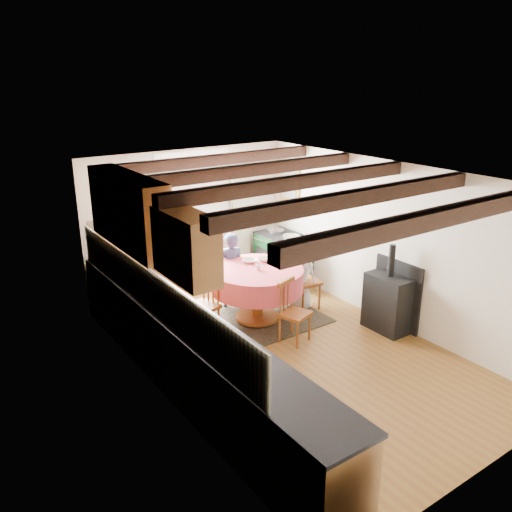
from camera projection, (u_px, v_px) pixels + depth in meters
floor at (290, 353)px, 7.03m from camera, size 3.60×5.50×0.00m
ceiling at (295, 175)px, 6.23m from camera, size 3.60×5.50×0.00m
wall_back at (189, 222)px, 8.76m from camera, size 3.60×0.00×2.40m
wall_front at (493, 363)px, 4.50m from camera, size 3.60×0.00×2.40m
wall_left at (162, 303)px, 5.66m from camera, size 0.00×5.50×2.40m
wall_right at (390, 244)px, 7.60m from camera, size 0.00×5.50×2.40m
beam_a at (434, 219)px, 4.72m from camera, size 3.60×0.16×0.16m
beam_b at (354, 198)px, 5.49m from camera, size 3.60×0.16×0.16m
beam_c at (294, 182)px, 6.26m from camera, size 3.60×0.16×0.16m
beam_d at (247, 170)px, 7.04m from camera, size 3.60×0.16×0.16m
beam_e at (210, 161)px, 7.81m from camera, size 3.60×0.16×0.16m
splash_left at (152, 294)px, 5.90m from camera, size 0.02×4.50×0.55m
splash_back at (133, 232)px, 8.20m from camera, size 1.40×0.02×0.55m
base_cabinet_left at (189, 357)px, 6.07m from camera, size 0.60×5.30×0.88m
base_cabinet_back at (141, 283)px, 8.21m from camera, size 1.30×0.60×0.88m
worktop_left at (189, 321)px, 5.93m from camera, size 0.64×5.30×0.04m
worktop_back at (139, 256)px, 8.04m from camera, size 1.30×0.64×0.04m
wall_cabinet_glass at (128, 211)px, 6.43m from camera, size 0.34×1.80×0.90m
wall_cabinet_solid at (186, 246)px, 5.29m from camera, size 0.34×0.90×0.70m
window_frame at (194, 197)px, 8.67m from camera, size 1.34×0.03×1.54m
window_pane at (194, 197)px, 8.67m from camera, size 1.20×0.01×1.40m
curtain_left at (150, 236)px, 8.31m from camera, size 0.35×0.10×2.10m
curtain_right at (240, 220)px, 9.23m from camera, size 0.35×0.10×2.10m
curtain_rod at (195, 162)px, 8.41m from camera, size 2.00×0.03×0.03m
wall_picture at (290, 184)px, 9.20m from camera, size 0.04×0.50×0.60m
wall_plate at (242, 185)px, 9.14m from camera, size 0.30×0.02×0.30m
rug at (257, 319)px, 7.98m from camera, size 1.90×1.48×0.01m
dining_table at (257, 295)px, 7.85m from camera, size 1.37×1.37×0.83m
chair_near at (295, 312)px, 7.21m from camera, size 0.49×0.50×0.89m
chair_left at (203, 304)px, 7.40m from camera, size 0.50×0.49×0.93m
chair_right at (306, 279)px, 8.26m from camera, size 0.47×0.45×0.95m
aga_range at (283, 258)px, 9.28m from camera, size 0.63×0.97×0.89m
cast_iron_stove at (389, 288)px, 7.48m from camera, size 0.39×0.65×1.30m
child_far at (231, 270)px, 8.26m from camera, size 0.50×0.38×1.23m
child_right at (301, 274)px, 8.24m from camera, size 0.51×0.63×1.12m
bowl_a at (249, 261)px, 7.96m from camera, size 0.30×0.30×0.05m
bowl_b at (264, 259)px, 8.01m from camera, size 0.20×0.20×0.06m
cup at (258, 267)px, 7.66m from camera, size 0.13×0.13×0.08m
canister_tall at (120, 249)px, 7.91m from camera, size 0.14×0.14×0.24m
canister_wide at (134, 247)px, 8.07m from camera, size 0.16×0.16×0.18m
canister_slim at (153, 243)px, 8.10m from camera, size 0.10×0.10×0.28m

